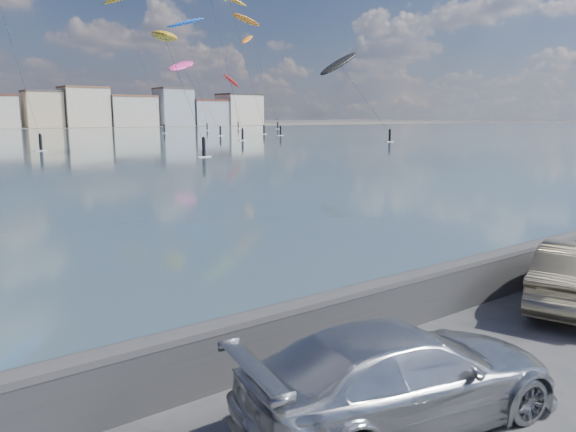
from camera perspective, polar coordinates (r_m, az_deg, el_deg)
The scene contains 11 objects.
seawall at distance 9.39m, azimuth -0.11°, elevation -11.58°, with size 400.00×0.36×1.08m.
car_silver at distance 7.89m, azimuth 11.49°, elevation -15.52°, with size 1.88×4.61×1.34m, color #ADAFB5.
kitesurfer_1 at distance 125.33m, azimuth -4.21°, elevation 19.05°, with size 7.95×15.86×25.11m.
kitesurfer_3 at distance 175.55m, azimuth -4.12°, elevation 17.31°, with size 7.58×18.29×28.13m.
kitesurfer_5 at distance 123.28m, azimuth -10.72°, elevation 14.69°, with size 9.55×18.69×16.19m.
kitesurfer_9 at distance 92.53m, azimuth 5.27°, elevation 15.04°, with size 7.62×10.98×14.49m.
kitesurfer_10 at distance 131.06m, azimuth -5.99°, elevation 21.01°, with size 8.75×14.24×31.20m.
kitesurfer_12 at distance 156.13m, azimuth -10.35°, elevation 18.67°, with size 10.59×10.66×29.51m.
kitesurfer_13 at distance 179.46m, azimuth -5.77°, elevation 13.42°, with size 7.80×9.92×16.76m.
kitesurfer_15 at distance 64.31m, azimuth -12.41°, elevation 17.30°, with size 6.58×14.69×13.51m.
kitesurfer_17 at distance 142.34m, azimuth -16.64°, elevation 20.19°, with size 8.06×17.38×31.71m.
Camera 1 is at (-5.22, -4.28, 4.07)m, focal length 35.00 mm.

